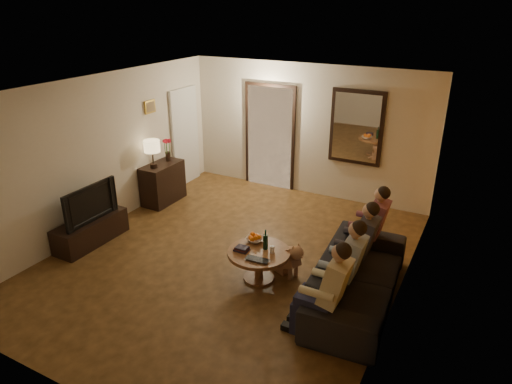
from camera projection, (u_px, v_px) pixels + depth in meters
The scene contains 33 objects.
floor at pixel (230, 257), 7.07m from camera, with size 5.00×6.00×0.01m, color #3F2A11.
ceiling at pixel (226, 88), 6.06m from camera, with size 5.00×6.00×0.01m, color white.
back_wall at pixel (307, 131), 9.00m from camera, with size 5.00×0.02×2.60m, color beige.
front_wall at pixel (56, 286), 4.13m from camera, with size 5.00×0.02×2.60m, color beige.
left_wall at pixel (100, 154), 7.65m from camera, with size 0.02×6.00×2.60m, color beige.
right_wall at pixel (405, 215), 5.48m from camera, with size 0.02×6.00×2.60m, color beige.
orange_accent at pixel (405, 215), 5.49m from camera, with size 0.01×6.00×2.60m, color #C78A22.
kitchen_doorway at pixel (270, 138), 9.43m from camera, with size 1.00×0.06×2.10m, color #FFE0A5.
door_trim at pixel (270, 138), 9.42m from camera, with size 1.12×0.04×2.22m, color black.
fridge_glimpse at pixel (281, 146), 9.39m from camera, with size 0.45×0.03×1.70m, color silver.
mirror_frame at pixel (356, 127), 8.46m from camera, with size 1.00×0.05×1.40m, color black.
mirror_glass at pixel (356, 128), 8.44m from camera, with size 0.86×0.02×1.26m, color white.
white_door at pixel (185, 137), 9.61m from camera, with size 0.06×0.85×2.04m, color white.
framed_art at pixel (150, 107), 8.48m from camera, with size 0.03×0.28×0.24m, color #B28C33.
art_canvas at pixel (151, 107), 8.47m from camera, with size 0.01×0.22×0.18m, color brown.
dresser at pixel (163, 183), 8.89m from camera, with size 0.45×0.88×0.78m, color black.
table_lamp at pixel (153, 154), 8.45m from camera, with size 0.30×0.30×0.54m, color beige, non-canonical shape.
flower_vase at pixel (168, 150), 8.83m from camera, with size 0.14×0.14×0.44m, color red, non-canonical shape.
tv_stand at pixel (91, 231), 7.43m from camera, with size 0.45×1.26×0.42m, color black.
tv at pixel (86, 202), 7.24m from camera, with size 0.14×1.04×0.60m, color black.
sofa at pixel (358, 277), 5.95m from camera, with size 0.92×2.35×0.69m, color black.
person_a at pixel (329, 295), 5.17m from camera, with size 0.60×0.40×1.20m, color tan, non-canonical shape.
person_b at pixel (345, 270), 5.65m from camera, with size 0.60×0.40×1.20m, color tan, non-canonical shape.
person_c at pixel (359, 248), 6.14m from camera, with size 0.60×0.40×1.20m, color tan, non-canonical shape.
person_d at pixel (371, 230), 6.63m from camera, with size 0.60×0.40×1.20m, color tan, non-canonical shape.
dog at pixel (286, 256), 6.56m from camera, with size 0.56×0.24×0.56m, color #A9704E, non-canonical shape.
coffee_table at pixel (259, 265), 6.45m from camera, with size 0.88×0.88×0.45m, color brown.
bowl at pixel (255, 239), 6.61m from camera, with size 0.26×0.26×0.06m, color white.
oranges at pixel (255, 235), 6.58m from camera, with size 0.20×0.20×0.08m, color orange, non-canonical shape.
wine_bottle at pixel (265, 239), 6.36m from camera, with size 0.07×0.07×0.31m, color black, non-canonical shape.
wine_glass at pixel (272, 249), 6.31m from camera, with size 0.06×0.06×0.10m, color silver.
book_stack at pixel (242, 248), 6.36m from camera, with size 0.20×0.15×0.07m, color black, non-canonical shape.
laptop at pixel (256, 261), 6.09m from camera, with size 0.33×0.21×0.03m, color black.
Camera 1 is at (3.23, -5.21, 3.69)m, focal length 32.00 mm.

